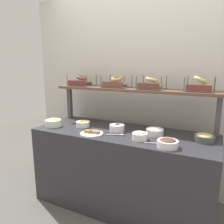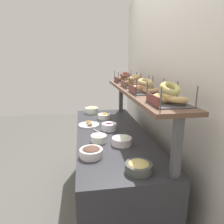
{
  "view_description": "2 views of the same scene",
  "coord_description": "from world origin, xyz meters",
  "px_view_note": "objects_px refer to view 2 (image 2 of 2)",
  "views": [
    {
      "loc": [
        0.87,
        -2.0,
        1.53
      ],
      "look_at": [
        -0.13,
        0.02,
        1.04
      ],
      "focal_mm": 34.93,
      "sensor_mm": 36.0,
      "label": 1
    },
    {
      "loc": [
        1.95,
        -0.3,
        1.58
      ],
      "look_at": [
        -0.11,
        0.02,
        1.03
      ],
      "focal_mm": 32.65,
      "sensor_mm": 36.0,
      "label": 2
    }
  ],
  "objects_px": {
    "serving_spoon_near_plate": "(99,132)",
    "serving_spoon_by_edge": "(95,150)",
    "bowl_egg_salad": "(92,110)",
    "bagel_basket_plain": "(169,97)",
    "bowl_beet_salad": "(109,126)",
    "bagel_basket_sesame": "(145,88)",
    "bowl_fruit_salad": "(104,116)",
    "bagel_basket_cinnamon_raisin": "(125,79)",
    "bowl_hummus": "(139,167)",
    "bowl_scallion_spread": "(99,138)",
    "bowl_cream_cheese": "(122,140)",
    "bowl_chocolate_spread": "(91,152)",
    "serving_plate_white": "(89,125)",
    "bagel_basket_everything": "(134,83)"
  },
  "relations": [
    {
      "from": "serving_plate_white",
      "to": "bagel_basket_plain",
      "type": "relative_size",
      "value": 0.82
    },
    {
      "from": "serving_spoon_near_plate",
      "to": "bagel_basket_sesame",
      "type": "xyz_separation_m",
      "value": [
        0.2,
        0.4,
        0.47
      ]
    },
    {
      "from": "bagel_basket_everything",
      "to": "bagel_basket_plain",
      "type": "distance_m",
      "value": 0.89
    },
    {
      "from": "bagel_basket_cinnamon_raisin",
      "to": "bowl_fruit_salad",
      "type": "bearing_deg",
      "value": -55.97
    },
    {
      "from": "bowl_chocolate_spread",
      "to": "serving_plate_white",
      "type": "xyz_separation_m",
      "value": [
        -0.76,
        0.01,
        -0.03
      ]
    },
    {
      "from": "serving_spoon_near_plate",
      "to": "bowl_beet_salad",
      "type": "bearing_deg",
      "value": 120.52
    },
    {
      "from": "bowl_fruit_salad",
      "to": "bagel_basket_sesame",
      "type": "relative_size",
      "value": 0.57
    },
    {
      "from": "serving_spoon_near_plate",
      "to": "serving_spoon_by_edge",
      "type": "distance_m",
      "value": 0.42
    },
    {
      "from": "bowl_chocolate_spread",
      "to": "serving_spoon_near_plate",
      "type": "xyz_separation_m",
      "value": [
        -0.51,
        0.1,
        -0.03
      ]
    },
    {
      "from": "bagel_basket_everything",
      "to": "bowl_chocolate_spread",
      "type": "bearing_deg",
      "value": -35.42
    },
    {
      "from": "bowl_fruit_salad",
      "to": "bowl_hummus",
      "type": "xyz_separation_m",
      "value": [
        1.26,
        0.09,
        0.0
      ]
    },
    {
      "from": "serving_spoon_near_plate",
      "to": "bagel_basket_cinnamon_raisin",
      "type": "relative_size",
      "value": 0.58
    },
    {
      "from": "bowl_beet_salad",
      "to": "bagel_basket_sesame",
      "type": "distance_m",
      "value": 0.59
    },
    {
      "from": "bagel_basket_cinnamon_raisin",
      "to": "bagel_basket_sesame",
      "type": "height_order",
      "value": "same"
    },
    {
      "from": "bowl_cream_cheese",
      "to": "serving_spoon_by_edge",
      "type": "distance_m",
      "value": 0.26
    },
    {
      "from": "bowl_egg_salad",
      "to": "serving_spoon_by_edge",
      "type": "relative_size",
      "value": 1.02
    },
    {
      "from": "bowl_egg_salad",
      "to": "serving_spoon_by_edge",
      "type": "bearing_deg",
      "value": -1.86
    },
    {
      "from": "bowl_hummus",
      "to": "bagel_basket_plain",
      "type": "distance_m",
      "value": 0.51
    },
    {
      "from": "bowl_fruit_salad",
      "to": "bagel_basket_everything",
      "type": "height_order",
      "value": "bagel_basket_everything"
    },
    {
      "from": "bowl_beet_salad",
      "to": "bagel_basket_everything",
      "type": "bearing_deg",
      "value": 116.71
    },
    {
      "from": "bagel_basket_plain",
      "to": "bagel_basket_everything",
      "type": "bearing_deg",
      "value": -179.58
    },
    {
      "from": "bowl_beet_salad",
      "to": "bagel_basket_plain",
      "type": "distance_m",
      "value": 0.92
    },
    {
      "from": "bowl_cream_cheese",
      "to": "bowl_beet_salad",
      "type": "bearing_deg",
      "value": -171.6
    },
    {
      "from": "bowl_beet_salad",
      "to": "serving_spoon_by_edge",
      "type": "relative_size",
      "value": 0.89
    },
    {
      "from": "bagel_basket_everything",
      "to": "bagel_basket_sesame",
      "type": "relative_size",
      "value": 1.1
    },
    {
      "from": "bowl_fruit_salad",
      "to": "bowl_beet_salad",
      "type": "height_order",
      "value": "bowl_beet_salad"
    },
    {
      "from": "bowl_chocolate_spread",
      "to": "bowl_hummus",
      "type": "distance_m",
      "value": 0.4
    },
    {
      "from": "bowl_fruit_salad",
      "to": "bagel_basket_everything",
      "type": "relative_size",
      "value": 0.51
    },
    {
      "from": "bowl_egg_salad",
      "to": "bagel_basket_cinnamon_raisin",
      "type": "bearing_deg",
      "value": 76.57
    },
    {
      "from": "bagel_basket_cinnamon_raisin",
      "to": "serving_spoon_near_plate",
      "type": "bearing_deg",
      "value": -30.59
    },
    {
      "from": "bagel_basket_sesame",
      "to": "bagel_basket_plain",
      "type": "distance_m",
      "value": 0.48
    },
    {
      "from": "bowl_beet_salad",
      "to": "bowl_egg_salad",
      "type": "distance_m",
      "value": 0.75
    },
    {
      "from": "bowl_egg_salad",
      "to": "bagel_basket_plain",
      "type": "bearing_deg",
      "value": 16.67
    },
    {
      "from": "bowl_scallion_spread",
      "to": "bagel_basket_cinnamon_raisin",
      "type": "distance_m",
      "value": 1.11
    },
    {
      "from": "bagel_basket_sesame",
      "to": "serving_spoon_by_edge",
      "type": "bearing_deg",
      "value": -65.3
    },
    {
      "from": "serving_spoon_by_edge",
      "to": "bagel_basket_plain",
      "type": "height_order",
      "value": "bagel_basket_plain"
    },
    {
      "from": "serving_spoon_by_edge",
      "to": "bagel_basket_plain",
      "type": "bearing_deg",
      "value": 61.24
    },
    {
      "from": "serving_plate_white",
      "to": "bagel_basket_cinnamon_raisin",
      "type": "height_order",
      "value": "bagel_basket_cinnamon_raisin"
    },
    {
      "from": "bowl_chocolate_spread",
      "to": "bowl_scallion_spread",
      "type": "relative_size",
      "value": 1.25
    },
    {
      "from": "bowl_egg_salad",
      "to": "bagel_basket_plain",
      "type": "relative_size",
      "value": 0.63
    },
    {
      "from": "bowl_hummus",
      "to": "bagel_basket_plain",
      "type": "xyz_separation_m",
      "value": [
        -0.09,
        0.22,
        0.44
      ]
    },
    {
      "from": "bowl_chocolate_spread",
      "to": "serving_plate_white",
      "type": "bearing_deg",
      "value": 178.87
    },
    {
      "from": "bowl_cream_cheese",
      "to": "bagel_basket_cinnamon_raisin",
      "type": "bearing_deg",
      "value": 166.74
    },
    {
      "from": "bagel_basket_cinnamon_raisin",
      "to": "bagel_basket_plain",
      "type": "xyz_separation_m",
      "value": [
        1.37,
        0.01,
        0.0
      ]
    },
    {
      "from": "bowl_fruit_salad",
      "to": "serving_spoon_near_plate",
      "type": "xyz_separation_m",
      "value": [
        0.49,
        -0.11,
        -0.03
      ]
    },
    {
      "from": "serving_spoon_near_plate",
      "to": "bowl_hummus",
      "type": "bearing_deg",
      "value": 14.12
    },
    {
      "from": "bowl_fruit_salad",
      "to": "bowl_cream_cheese",
      "type": "xyz_separation_m",
      "value": [
        0.81,
        0.06,
        0.01
      ]
    },
    {
      "from": "bagel_basket_everything",
      "to": "bagel_basket_cinnamon_raisin",
      "type": "bearing_deg",
      "value": 179.84
    },
    {
      "from": "bagel_basket_plain",
      "to": "bowl_fruit_salad",
      "type": "bearing_deg",
      "value": -165.26
    },
    {
      "from": "bagel_basket_sesame",
      "to": "bowl_chocolate_spread",
      "type": "bearing_deg",
      "value": -58.62
    }
  ]
}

